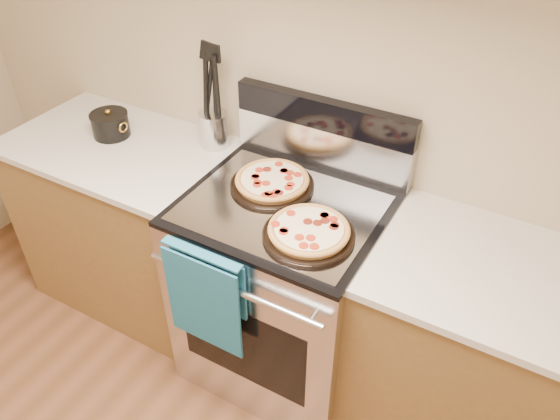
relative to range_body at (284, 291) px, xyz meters
The scene contains 17 objects.
wall_back 0.97m from the range_body, 90.00° to the left, with size 4.00×4.00×0.00m, color tan.
range_body is the anchor object (origin of this frame).
oven_window 0.34m from the range_body, 90.00° to the right, with size 0.56×0.01×0.40m, color black.
cooktop 0.46m from the range_body, ahead, with size 0.76×0.68×0.02m, color black.
backsplash_lower 0.64m from the range_body, 90.00° to the left, with size 0.76×0.06×0.18m, color silver.
backsplash_upper 0.77m from the range_body, 90.00° to the left, with size 0.76×0.06×0.12m, color black.
oven_handle 0.51m from the range_body, 90.00° to the right, with size 0.03×0.03×0.70m, color silver.
dish_towel 0.47m from the range_body, 107.74° to the right, with size 0.32×0.05×0.42m, color #1A6884, non-canonical shape.
foil_sheet 0.47m from the range_body, 90.00° to the right, with size 0.70×0.55×0.01m, color gray.
cabinet_left 0.88m from the range_body, behind, with size 1.00×0.62×0.88m, color brown.
countertop_left 0.99m from the range_body, behind, with size 1.02×0.64×0.03m, color beige.
cabinet_right 0.88m from the range_body, ahead, with size 1.00×0.62×0.88m, color brown.
countertop_right 0.99m from the range_body, ahead, with size 1.02×0.64×0.03m, color beige.
pepperoni_pizza_back 0.51m from the range_body, 144.10° to the left, with size 0.32×0.32×0.04m, color #B07935, non-canonical shape.
pepperoni_pizza_front 0.54m from the range_body, 37.95° to the right, with size 0.32×0.32×0.04m, color #B07935, non-canonical shape.
utensil_crock 0.77m from the range_body, 153.83° to the left, with size 0.13×0.13×0.16m, color silver.
saucepan 1.08m from the range_body, behind, with size 0.16×0.16×0.10m, color black.
Camera 1 is at (0.79, 0.21, 2.17)m, focal length 35.00 mm.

